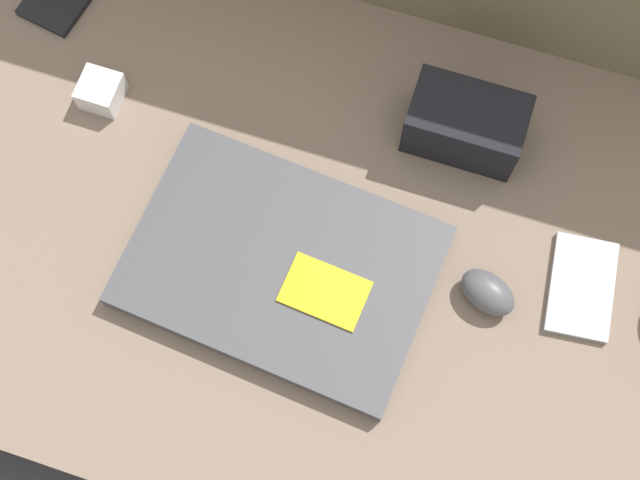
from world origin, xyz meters
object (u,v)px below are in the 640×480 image
(camera_pouch, at_px, (466,124))
(charger_brick, at_px, (101,91))
(computer_mouse, at_px, (489,289))
(phone_silver, at_px, (581,287))
(laptop, at_px, (281,266))

(camera_pouch, bearing_deg, charger_brick, -168.99)
(computer_mouse, distance_m, phone_silver, 0.11)
(laptop, height_order, camera_pouch, camera_pouch)
(charger_brick, bearing_deg, computer_mouse, -10.60)
(phone_silver, bearing_deg, charger_brick, 168.85)
(computer_mouse, bearing_deg, camera_pouch, 135.85)
(charger_brick, bearing_deg, phone_silver, -5.25)
(computer_mouse, xyz_separation_m, camera_pouch, (-0.08, 0.17, 0.02))
(computer_mouse, xyz_separation_m, phone_silver, (0.10, 0.04, -0.01))
(phone_silver, bearing_deg, camera_pouch, 136.19)
(phone_silver, relative_size, camera_pouch, 0.93)
(camera_pouch, xyz_separation_m, charger_brick, (-0.42, -0.08, -0.02))
(computer_mouse, bearing_deg, laptop, -146.77)
(laptop, xyz_separation_m, camera_pouch, (0.15, 0.22, 0.02))
(computer_mouse, relative_size, camera_pouch, 0.58)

